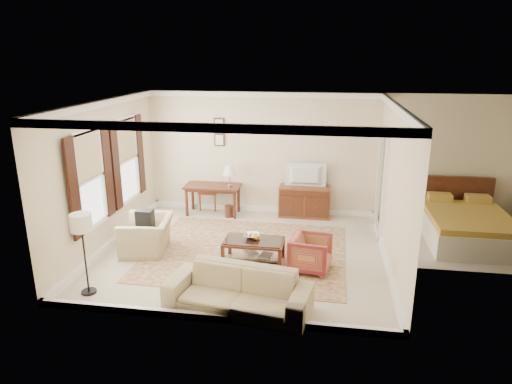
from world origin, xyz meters
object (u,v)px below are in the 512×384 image
(club_armchair, at_px, (147,229))
(writing_desk, at_px, (213,190))
(sideboard, at_px, (304,202))
(striped_armchair, at_px, (311,252))
(sofa, at_px, (238,284))
(tv, at_px, (306,168))
(coffee_table, at_px, (254,245))

(club_armchair, bearing_deg, writing_desk, 154.32)
(sideboard, bearing_deg, striped_armchair, -84.62)
(writing_desk, xyz_separation_m, club_armchair, (-0.74, -2.32, -0.15))
(writing_desk, xyz_separation_m, sofa, (1.43, -4.16, -0.19))
(sofa, bearing_deg, tv, 89.20)
(sideboard, relative_size, striped_armchair, 1.68)
(club_armchair, bearing_deg, tv, 122.11)
(sideboard, bearing_deg, sofa, -99.92)
(sideboard, relative_size, club_armchair, 1.14)
(sofa, bearing_deg, coffee_table, 100.09)
(coffee_table, bearing_deg, club_armchair, 174.51)
(striped_armchair, height_order, sofa, sofa)
(tv, height_order, striped_armchair, tv)
(writing_desk, bearing_deg, club_armchair, -107.67)
(coffee_table, height_order, sofa, sofa)
(coffee_table, relative_size, sofa, 0.51)
(tv, height_order, coffee_table, tv)
(writing_desk, height_order, striped_armchair, writing_desk)
(tv, xyz_separation_m, striped_armchair, (0.27, -2.80, -0.84))
(sideboard, relative_size, tv, 1.31)
(coffee_table, bearing_deg, striped_armchair, -6.52)
(tv, relative_size, striped_armchair, 1.28)
(sideboard, distance_m, club_armchair, 3.85)
(coffee_table, bearing_deg, sideboard, 73.79)
(sideboard, height_order, club_armchair, club_armchair)
(tv, bearing_deg, striped_armchair, 95.42)
(club_armchair, relative_size, sofa, 0.48)
(sideboard, bearing_deg, coffee_table, -106.21)
(tv, relative_size, club_armchair, 0.87)
(sideboard, xyz_separation_m, striped_armchair, (0.27, -2.82, -0.01))
(tv, height_order, club_armchair, tv)
(writing_desk, relative_size, striped_armchair, 1.85)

